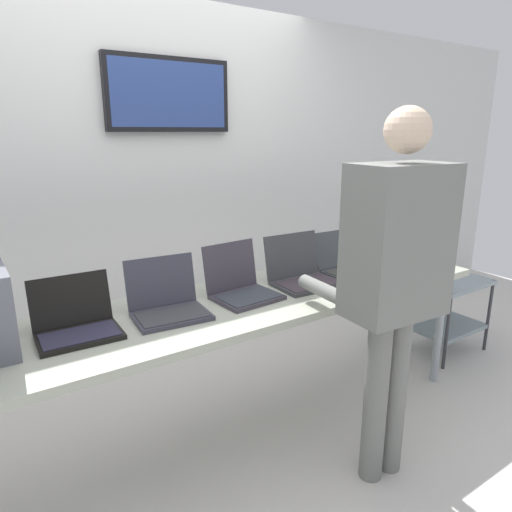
{
  "coord_description": "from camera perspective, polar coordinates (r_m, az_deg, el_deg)",
  "views": [
    {
      "loc": [
        -1.18,
        -1.87,
        1.62
      ],
      "look_at": [
        0.22,
        0.2,
        0.94
      ],
      "focal_mm": 32.24,
      "sensor_mm": 36.0,
      "label": 1
    }
  ],
  "objects": [
    {
      "name": "storage_cart",
      "position": [
        3.75,
        22.45,
        -5.43
      ],
      "size": [
        0.56,
        0.44,
        0.56
      ],
      "color": "gray",
      "rests_on": "ground"
    },
    {
      "name": "workbench",
      "position": [
        2.38,
        -1.71,
        -6.59
      ],
      "size": [
        2.92,
        0.7,
        0.79
      ],
      "color": "#A3A895",
      "rests_on": "ground"
    },
    {
      "name": "laptop_station_5",
      "position": [
        3.16,
        16.63,
        0.33
      ],
      "size": [
        0.34,
        0.35,
        0.24
      ],
      "color": "black",
      "rests_on": "workbench"
    },
    {
      "name": "laptop_station_1",
      "position": [
        2.2,
        -10.93,
        -5.67
      ],
      "size": [
        0.36,
        0.33,
        0.26
      ],
      "color": "#353541",
      "rests_on": "workbench"
    },
    {
      "name": "back_wall",
      "position": [
        3.25,
        -12.59,
        8.18
      ],
      "size": [
        8.0,
        0.11,
        2.46
      ],
      "color": "silver",
      "rests_on": "ground"
    },
    {
      "name": "laptop_station_4",
      "position": [
        2.87,
        11.42,
        -0.84
      ],
      "size": [
        0.39,
        0.35,
        0.23
      ],
      "color": "#35383C",
      "rests_on": "workbench"
    },
    {
      "name": "laptop_station_2",
      "position": [
        2.39,
        -1.91,
        -3.64
      ],
      "size": [
        0.34,
        0.33,
        0.27
      ],
      "color": "#39343E",
      "rests_on": "workbench"
    },
    {
      "name": "laptop_station_3",
      "position": [
        2.6,
        5.65,
        -2.08
      ],
      "size": [
        0.37,
        0.32,
        0.27
      ],
      "color": "#36373B",
      "rests_on": "workbench"
    },
    {
      "name": "laptop_station_0",
      "position": [
        2.1,
        -21.42,
        -7.62
      ],
      "size": [
        0.34,
        0.29,
        0.24
      ],
      "color": "black",
      "rests_on": "workbench"
    },
    {
      "name": "person",
      "position": [
        2.09,
        16.81,
        -1.44
      ],
      "size": [
        0.46,
        0.61,
        1.72
      ],
      "color": "slate",
      "rests_on": "ground"
    },
    {
      "name": "ground",
      "position": [
        2.76,
        -1.58,
        -21.35
      ],
      "size": [
        8.0,
        8.0,
        0.04
      ],
      "primitive_type": "cube",
      "color": "beige"
    }
  ]
}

